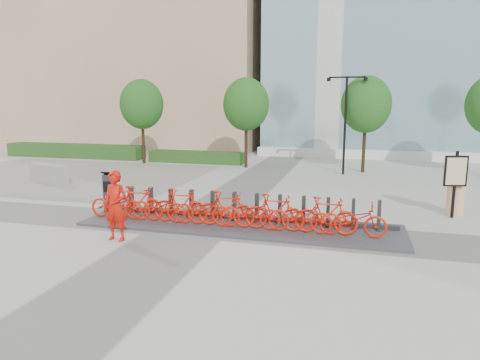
% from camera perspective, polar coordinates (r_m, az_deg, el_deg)
% --- Properties ---
extents(ground, '(120.00, 120.00, 0.00)m').
position_cam_1_polar(ground, '(13.07, -6.00, -6.11)').
color(ground, '#AFB1A6').
extents(gravel_patch, '(14.00, 14.00, 0.00)m').
position_cam_1_polar(gravel_patch, '(23.98, -22.48, 0.66)').
color(gravel_patch, slate).
rests_on(gravel_patch, ground).
extents(hedge_a, '(10.00, 1.40, 0.90)m').
position_cam_1_polar(hedge_a, '(31.46, -21.14, 3.66)').
color(hedge_a, '#20401C').
rests_on(hedge_a, ground).
extents(hedge_b, '(6.00, 1.20, 0.70)m').
position_cam_1_polar(hedge_b, '(26.87, -5.81, 3.07)').
color(hedge_b, '#20401C').
rests_on(hedge_b, ground).
extents(tree_0, '(2.60, 2.60, 5.10)m').
position_cam_1_polar(tree_0, '(26.82, -12.96, 9.80)').
color(tree_0, '#372613').
rests_on(tree_0, ground).
extents(tree_1, '(2.60, 2.60, 5.10)m').
position_cam_1_polar(tree_1, '(24.45, 0.82, 10.04)').
color(tree_1, '#372613').
rests_on(tree_1, ground).
extents(tree_2, '(2.60, 2.60, 5.10)m').
position_cam_1_polar(tree_2, '(23.69, 16.46, 9.62)').
color(tree_2, '#372613').
rests_on(tree_2, ground).
extents(streetlamp, '(2.00, 0.20, 5.00)m').
position_cam_1_polar(streetlamp, '(22.70, 13.89, 8.58)').
color(streetlamp, black).
rests_on(streetlamp, ground).
extents(dock_pad, '(9.60, 2.40, 0.08)m').
position_cam_1_polar(dock_pad, '(12.94, -0.11, -6.03)').
color(dock_pad, '#3A3940').
rests_on(dock_pad, ground).
extents(dock_rail_posts, '(8.02, 0.50, 0.85)m').
position_cam_1_polar(dock_rail_posts, '(13.25, 0.68, -3.57)').
color(dock_rail_posts, '#262628').
rests_on(dock_rail_posts, dock_pad).
extents(bike_0, '(1.81, 0.63, 0.95)m').
position_cam_1_polar(bike_0, '(14.02, -16.09, -3.00)').
color(bike_0, red).
rests_on(bike_0, dock_pad).
extents(bike_1, '(1.75, 0.49, 1.05)m').
position_cam_1_polar(bike_1, '(13.66, -13.51, -3.00)').
color(bike_1, red).
rests_on(bike_1, dock_pad).
extents(bike_2, '(1.81, 0.63, 0.95)m').
position_cam_1_polar(bike_2, '(13.34, -10.78, -3.44)').
color(bike_2, red).
rests_on(bike_2, dock_pad).
extents(bike_3, '(1.75, 0.49, 1.05)m').
position_cam_1_polar(bike_3, '(13.04, -7.94, -3.44)').
color(bike_3, red).
rests_on(bike_3, dock_pad).
extents(bike_4, '(1.81, 0.63, 0.95)m').
position_cam_1_polar(bike_4, '(12.79, -4.95, -3.89)').
color(bike_4, red).
rests_on(bike_4, dock_pad).
extents(bike_5, '(1.75, 0.49, 1.05)m').
position_cam_1_polar(bike_5, '(12.55, -1.86, -3.88)').
color(bike_5, red).
rests_on(bike_5, dock_pad).
extents(bike_6, '(1.81, 0.63, 0.95)m').
position_cam_1_polar(bike_6, '(12.38, 1.34, -4.33)').
color(bike_6, red).
rests_on(bike_6, dock_pad).
extents(bike_7, '(1.75, 0.49, 1.05)m').
position_cam_1_polar(bike_7, '(12.22, 4.63, -4.30)').
color(bike_7, red).
rests_on(bike_7, dock_pad).
extents(bike_8, '(1.81, 0.63, 0.95)m').
position_cam_1_polar(bike_8, '(12.12, 7.98, -4.73)').
color(bike_8, red).
rests_on(bike_8, dock_pad).
extents(bike_9, '(1.75, 0.49, 1.05)m').
position_cam_1_polar(bike_9, '(12.05, 11.39, -4.68)').
color(bike_9, red).
rests_on(bike_9, dock_pad).
extents(bike_10, '(1.81, 0.63, 0.95)m').
position_cam_1_polar(bike_10, '(12.04, 14.82, -5.09)').
color(bike_10, red).
rests_on(bike_10, dock_pad).
extents(kiosk, '(0.46, 0.40, 1.37)m').
position_cam_1_polar(kiosk, '(14.91, -16.96, -1.55)').
color(kiosk, '#262628').
rests_on(kiosk, dock_pad).
extents(worker_red, '(0.73, 0.51, 1.91)m').
position_cam_1_polar(worker_red, '(11.93, -16.26, -3.32)').
color(worker_red, red).
rests_on(worker_red, ground).
extents(construction_barrel, '(0.69, 0.69, 1.07)m').
position_cam_1_polar(construction_barrel, '(15.88, 26.77, -2.26)').
color(construction_barrel, orange).
rests_on(construction_barrel, ground).
extents(jersey_barrier, '(2.35, 1.40, 0.88)m').
position_cam_1_polar(jersey_barrier, '(21.73, -24.15, 0.78)').
color(jersey_barrier, gray).
rests_on(jersey_barrier, ground).
extents(map_sign, '(0.72, 0.27, 2.17)m').
position_cam_1_polar(map_sign, '(15.25, 26.81, 0.73)').
color(map_sign, black).
rests_on(map_sign, ground).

